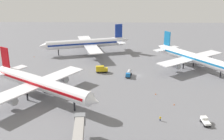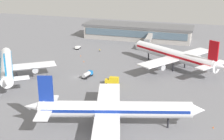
{
  "view_description": "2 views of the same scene",
  "coord_description": "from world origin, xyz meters",
  "px_view_note": "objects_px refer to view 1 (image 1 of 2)",
  "views": [
    {
      "loc": [
        -9.46,
        -120.7,
        45.58
      ],
      "look_at": [
        -11.96,
        -10.37,
        6.35
      ],
      "focal_mm": 44.25,
      "sensor_mm": 36.0,
      "label": 1
    },
    {
      "loc": [
        -53.43,
        117.68,
        47.48
      ],
      "look_at": [
        -13.57,
        -7.62,
        2.18
      ],
      "focal_mm": 50.37,
      "sensor_mm": 36.0,
      "label": 2
    }
  ],
  "objects_px": {
    "airplane_at_gate": "(194,58)",
    "fuel_truck": "(129,73)",
    "safety_cone_near_gate": "(174,104)",
    "airplane_taxiing": "(86,43)",
    "safety_cone_mid_apron": "(156,94)",
    "ground_crew_worker": "(160,118)",
    "safety_cone_far_side": "(34,57)",
    "pushback_tractor": "(205,121)",
    "catering_truck": "(101,69)",
    "airplane_distant": "(40,83)"
  },
  "relations": [
    {
      "from": "catering_truck",
      "to": "fuel_truck",
      "type": "relative_size",
      "value": 0.89
    },
    {
      "from": "airplane_taxiing",
      "to": "pushback_tractor",
      "type": "xyz_separation_m",
      "value": [
        46.6,
        -80.07,
        -5.01
      ]
    },
    {
      "from": "catering_truck",
      "to": "safety_cone_mid_apron",
      "type": "distance_m",
      "value": 33.86
    },
    {
      "from": "airplane_distant",
      "to": "safety_cone_near_gate",
      "type": "relative_size",
      "value": 81.17
    },
    {
      "from": "airplane_taxiing",
      "to": "airplane_distant",
      "type": "relative_size",
      "value": 1.09
    },
    {
      "from": "pushback_tractor",
      "to": "ground_crew_worker",
      "type": "bearing_deg",
      "value": 78.58
    },
    {
      "from": "safety_cone_near_gate",
      "to": "safety_cone_mid_apron",
      "type": "distance_m",
      "value": 10.55
    },
    {
      "from": "airplane_at_gate",
      "to": "catering_truck",
      "type": "xyz_separation_m",
      "value": [
        -45.36,
        -6.5,
        -4.0
      ]
    },
    {
      "from": "fuel_truck",
      "to": "safety_cone_near_gate",
      "type": "bearing_deg",
      "value": 39.33
    },
    {
      "from": "airplane_at_gate",
      "to": "airplane_distant",
      "type": "bearing_deg",
      "value": -97.41
    },
    {
      "from": "catering_truck",
      "to": "pushback_tractor",
      "type": "distance_m",
      "value": 58.92
    },
    {
      "from": "airplane_at_gate",
      "to": "pushback_tractor",
      "type": "xyz_separation_m",
      "value": [
        -9.56,
        -53.29,
        -4.72
      ]
    },
    {
      "from": "fuel_truck",
      "to": "ground_crew_worker",
      "type": "distance_m",
      "value": 41.37
    },
    {
      "from": "ground_crew_worker",
      "to": "pushback_tractor",
      "type": "bearing_deg",
      "value": 109.15
    },
    {
      "from": "catering_truck",
      "to": "safety_cone_mid_apron",
      "type": "bearing_deg",
      "value": -55.66
    },
    {
      "from": "airplane_at_gate",
      "to": "fuel_truck",
      "type": "height_order",
      "value": "airplane_at_gate"
    },
    {
      "from": "airplane_taxiing",
      "to": "ground_crew_worker",
      "type": "bearing_deg",
      "value": 96.1
    },
    {
      "from": "airplane_taxiing",
      "to": "fuel_truck",
      "type": "height_order",
      "value": "airplane_taxiing"
    },
    {
      "from": "catering_truck",
      "to": "pushback_tractor",
      "type": "relative_size",
      "value": 1.28
    },
    {
      "from": "airplane_at_gate",
      "to": "airplane_distant",
      "type": "relative_size",
      "value": 0.91
    },
    {
      "from": "airplane_at_gate",
      "to": "ground_crew_worker",
      "type": "xyz_separation_m",
      "value": [
        -23.6,
        -51.77,
        -4.84
      ]
    },
    {
      "from": "fuel_truck",
      "to": "safety_cone_mid_apron",
      "type": "relative_size",
      "value": 10.92
    },
    {
      "from": "safety_cone_far_side",
      "to": "pushback_tractor",
      "type": "bearing_deg",
      "value": -43.4
    },
    {
      "from": "catering_truck",
      "to": "ground_crew_worker",
      "type": "height_order",
      "value": "catering_truck"
    },
    {
      "from": "safety_cone_mid_apron",
      "to": "fuel_truck",
      "type": "bearing_deg",
      "value": 116.46
    },
    {
      "from": "airplane_at_gate",
      "to": "ground_crew_worker",
      "type": "distance_m",
      "value": 57.1
    },
    {
      "from": "airplane_at_gate",
      "to": "fuel_truck",
      "type": "xyz_separation_m",
      "value": [
        -32.42,
        -11.35,
        -4.3
      ]
    },
    {
      "from": "airplane_taxiing",
      "to": "catering_truck",
      "type": "xyz_separation_m",
      "value": [
        10.8,
        -33.28,
        -4.29
      ]
    },
    {
      "from": "catering_truck",
      "to": "fuel_truck",
      "type": "bearing_deg",
      "value": -28.85
    },
    {
      "from": "ground_crew_worker",
      "to": "safety_cone_mid_apron",
      "type": "bearing_deg",
      "value": -157.89
    },
    {
      "from": "airplane_distant",
      "to": "airplane_taxiing",
      "type": "bearing_deg",
      "value": 114.59
    },
    {
      "from": "pushback_tractor",
      "to": "safety_cone_mid_apron",
      "type": "distance_m",
      "value": 25.42
    },
    {
      "from": "catering_truck",
      "to": "safety_cone_mid_apron",
      "type": "height_order",
      "value": "catering_truck"
    },
    {
      "from": "catering_truck",
      "to": "safety_cone_near_gate",
      "type": "relative_size",
      "value": 9.69
    },
    {
      "from": "airplane_taxiing",
      "to": "safety_cone_mid_apron",
      "type": "xyz_separation_m",
      "value": [
        33.72,
        -58.17,
        -5.68
      ]
    },
    {
      "from": "fuel_truck",
      "to": "airplane_distant",
      "type": "bearing_deg",
      "value": -43.1
    },
    {
      "from": "airplane_taxiing",
      "to": "ground_crew_worker",
      "type": "height_order",
      "value": "airplane_taxiing"
    },
    {
      "from": "pushback_tractor",
      "to": "safety_cone_far_side",
      "type": "relative_size",
      "value": 7.59
    },
    {
      "from": "airplane_taxiing",
      "to": "safety_cone_far_side",
      "type": "height_order",
      "value": "airplane_taxiing"
    },
    {
      "from": "safety_cone_mid_apron",
      "to": "safety_cone_far_side",
      "type": "relative_size",
      "value": 1.0
    },
    {
      "from": "catering_truck",
      "to": "safety_cone_near_gate",
      "type": "height_order",
      "value": "catering_truck"
    },
    {
      "from": "safety_cone_near_gate",
      "to": "fuel_truck",
      "type": "bearing_deg",
      "value": 118.13
    },
    {
      "from": "airplane_taxiing",
      "to": "fuel_truck",
      "type": "relative_size",
      "value": 8.09
    },
    {
      "from": "airplane_at_gate",
      "to": "fuel_truck",
      "type": "relative_size",
      "value": 6.73
    },
    {
      "from": "airplane_distant",
      "to": "ground_crew_worker",
      "type": "relative_size",
      "value": 29.16
    },
    {
      "from": "fuel_truck",
      "to": "safety_cone_far_side",
      "type": "relative_size",
      "value": 10.92
    },
    {
      "from": "fuel_truck",
      "to": "safety_cone_far_side",
      "type": "bearing_deg",
      "value": -108.06
    },
    {
      "from": "airplane_distant",
      "to": "ground_crew_worker",
      "type": "height_order",
      "value": "airplane_distant"
    },
    {
      "from": "pushback_tractor",
      "to": "safety_cone_near_gate",
      "type": "relative_size",
      "value": 7.59
    },
    {
      "from": "airplane_distant",
      "to": "safety_cone_near_gate",
      "type": "xyz_separation_m",
      "value": [
        49.62,
        -4.51,
        -5.88
      ]
    }
  ]
}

